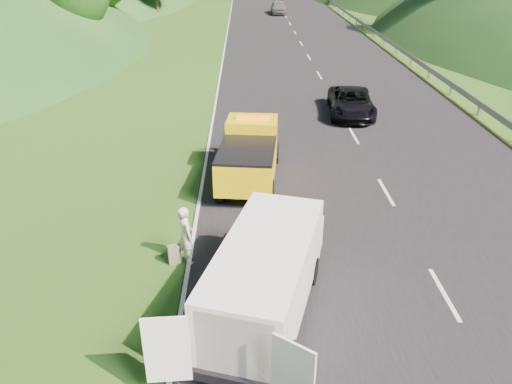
{
  "coord_description": "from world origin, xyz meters",
  "views": [
    {
      "loc": [
        -2.24,
        -12.44,
        8.39
      ],
      "look_at": [
        -1.9,
        1.58,
        1.3
      ],
      "focal_mm": 35.0,
      "sensor_mm": 36.0,
      "label": 1
    }
  ],
  "objects_px": {
    "woman": "(188,261)",
    "passing_suv": "(350,115)",
    "tow_truck": "(250,153)",
    "child": "(257,251)",
    "white_van": "(267,273)",
    "suitcase": "(174,254)"
  },
  "relations": [
    {
      "from": "white_van",
      "to": "passing_suv",
      "type": "relative_size",
      "value": 1.34
    },
    {
      "from": "passing_suv",
      "to": "woman",
      "type": "bearing_deg",
      "value": -113.21
    },
    {
      "from": "tow_truck",
      "to": "woman",
      "type": "relative_size",
      "value": 3.11
    },
    {
      "from": "suitcase",
      "to": "white_van",
      "type": "bearing_deg",
      "value": -41.35
    },
    {
      "from": "woman",
      "to": "child",
      "type": "height_order",
      "value": "woman"
    },
    {
      "from": "tow_truck",
      "to": "child",
      "type": "relative_size",
      "value": 5.33
    },
    {
      "from": "woman",
      "to": "suitcase",
      "type": "distance_m",
      "value": 0.47
    },
    {
      "from": "suitcase",
      "to": "child",
      "type": "bearing_deg",
      "value": 13.17
    },
    {
      "from": "tow_truck",
      "to": "passing_suv",
      "type": "relative_size",
      "value": 1.13
    },
    {
      "from": "white_van",
      "to": "woman",
      "type": "relative_size",
      "value": 3.7
    },
    {
      "from": "woman",
      "to": "child",
      "type": "xyz_separation_m",
      "value": [
        2.04,
        0.5,
        0.0
      ]
    },
    {
      "from": "passing_suv",
      "to": "white_van",
      "type": "bearing_deg",
      "value": -102.69
    },
    {
      "from": "tow_truck",
      "to": "woman",
      "type": "xyz_separation_m",
      "value": [
        -1.89,
        -5.5,
        -1.12
      ]
    },
    {
      "from": "tow_truck",
      "to": "woman",
      "type": "bearing_deg",
      "value": -102.67
    },
    {
      "from": "woman",
      "to": "passing_suv",
      "type": "distance_m",
      "value": 15.42
    },
    {
      "from": "child",
      "to": "tow_truck",
      "type": "bearing_deg",
      "value": 131.95
    },
    {
      "from": "child",
      "to": "passing_suv",
      "type": "xyz_separation_m",
      "value": [
        5.36,
        13.03,
        0.0
      ]
    },
    {
      "from": "woman",
      "to": "passing_suv",
      "type": "relative_size",
      "value": 0.36
    },
    {
      "from": "suitcase",
      "to": "passing_suv",
      "type": "distance_m",
      "value": 15.66
    },
    {
      "from": "child",
      "to": "passing_suv",
      "type": "distance_m",
      "value": 14.09
    },
    {
      "from": "woman",
      "to": "child",
      "type": "distance_m",
      "value": 2.1
    },
    {
      "from": "child",
      "to": "passing_suv",
      "type": "relative_size",
      "value": 0.21
    }
  ]
}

